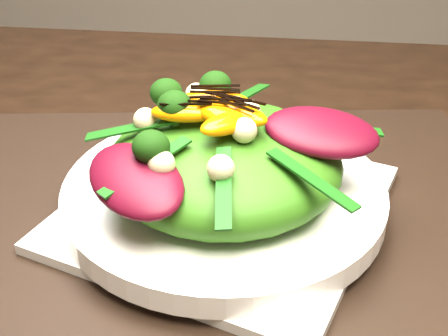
# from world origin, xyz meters

# --- Properties ---
(dining_table) EXTENTS (1.60, 0.90, 0.75)m
(dining_table) POSITION_xyz_m (0.00, 0.00, 0.73)
(dining_table) COLOR black
(dining_table) RESTS_ON floor
(placemat) EXTENTS (0.56, 0.45, 0.00)m
(placemat) POSITION_xyz_m (0.15, -0.00, 0.75)
(placemat) COLOR black
(placemat) RESTS_ON dining_table
(plate_base) EXTENTS (0.31, 0.31, 0.01)m
(plate_base) POSITION_xyz_m (0.15, -0.00, 0.76)
(plate_base) COLOR silver
(plate_base) RESTS_ON placemat
(salad_bowl) EXTENTS (0.31, 0.31, 0.02)m
(salad_bowl) POSITION_xyz_m (0.15, -0.00, 0.77)
(salad_bowl) COLOR white
(salad_bowl) RESTS_ON plate_base
(lettuce_mound) EXTENTS (0.25, 0.25, 0.07)m
(lettuce_mound) POSITION_xyz_m (0.15, -0.00, 0.80)
(lettuce_mound) COLOR #326512
(lettuce_mound) RESTS_ON salad_bowl
(radicchio_leaf) EXTENTS (0.09, 0.06, 0.02)m
(radicchio_leaf) POSITION_xyz_m (0.23, 0.00, 0.83)
(radicchio_leaf) COLOR #430714
(radicchio_leaf) RESTS_ON lettuce_mound
(orange_segment) EXTENTS (0.06, 0.03, 0.01)m
(orange_segment) POSITION_xyz_m (0.15, 0.02, 0.84)
(orange_segment) COLOR orange
(orange_segment) RESTS_ON lettuce_mound
(broccoli_floret) EXTENTS (0.04, 0.04, 0.04)m
(broccoli_floret) POSITION_xyz_m (0.08, 0.01, 0.85)
(broccoli_floret) COLOR black
(broccoli_floret) RESTS_ON lettuce_mound
(macadamia_nut) EXTENTS (0.02, 0.02, 0.02)m
(macadamia_nut) POSITION_xyz_m (0.17, -0.06, 0.84)
(macadamia_nut) COLOR beige
(macadamia_nut) RESTS_ON lettuce_mound
(balsamic_drizzle) EXTENTS (0.04, 0.00, 0.00)m
(balsamic_drizzle) POSITION_xyz_m (0.15, 0.02, 0.85)
(balsamic_drizzle) COLOR black
(balsamic_drizzle) RESTS_ON orange_segment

